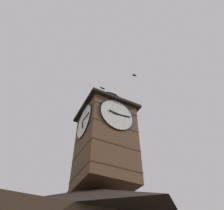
# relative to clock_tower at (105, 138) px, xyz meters

# --- Properties ---
(clock_tower) EXTENTS (4.70, 4.70, 9.72)m
(clock_tower) POSITION_rel_clock_tower_xyz_m (0.00, 0.00, 0.00)
(clock_tower) COLOR brown
(clock_tower) RESTS_ON building_main
(flying_bird_high) EXTENTS (0.54, 0.23, 0.13)m
(flying_bird_high) POSITION_rel_clock_tower_xyz_m (-0.16, -1.46, 7.67)
(flying_bird_high) COLOR black
(flying_bird_low) EXTENTS (0.51, 0.31, 0.16)m
(flying_bird_low) POSITION_rel_clock_tower_xyz_m (-3.74, -0.06, 10.44)
(flying_bird_low) COLOR black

